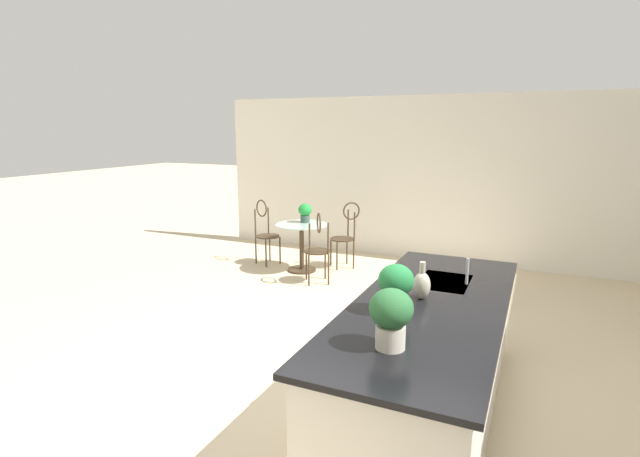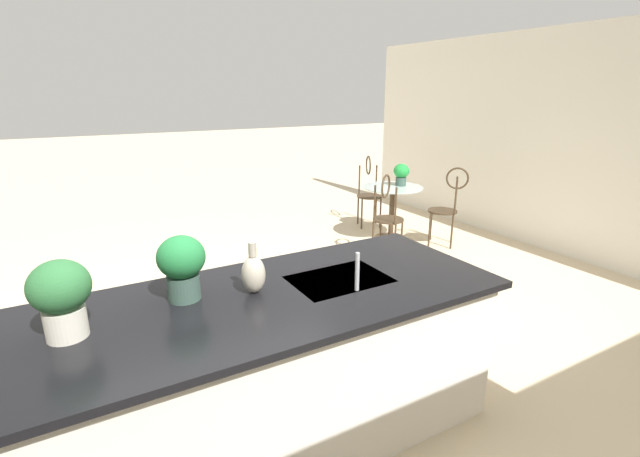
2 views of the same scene
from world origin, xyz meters
TOP-DOWN VIEW (x-y plane):
  - ground_plane at (0.00, 0.00)m, footprint 40.00×40.00m
  - wall_left_window at (-4.26, 0.00)m, footprint 0.12×7.80m
  - kitchen_island at (0.30, 0.85)m, footprint 2.80×1.06m
  - bistro_table at (-2.73, -1.75)m, footprint 0.80×0.80m
  - chair_near_window at (-3.22, -1.21)m, footprint 0.54×0.54m
  - chair_by_island at (-2.26, -1.26)m, footprint 0.53×0.53m
  - chair_toward_desk at (-2.87, -2.48)m, footprint 0.50×0.52m
  - sink_faucet at (-0.25, 1.03)m, footprint 0.02×0.02m
  - potted_plant_on_table at (-2.87, -1.76)m, footprint 0.21×0.21m
  - potted_plant_counter_near at (0.60, 0.67)m, footprint 0.25×0.25m
  - potted_plant_counter_far at (1.15, 0.79)m, footprint 0.26×0.26m
  - vase_on_counter at (0.25, 0.77)m, footprint 0.13×0.13m

SIDE VIEW (x-z plane):
  - ground_plane at x=0.00m, z-range 0.00..0.00m
  - bistro_table at x=-2.73m, z-range 0.08..0.82m
  - kitchen_island at x=0.30m, z-range 0.00..0.92m
  - chair_near_window at x=-3.22m, z-range 0.05..1.09m
  - chair_by_island at x=-2.26m, z-range 0.05..1.09m
  - chair_toward_desk at x=-2.87m, z-range 0.05..1.09m
  - potted_plant_on_table at x=-2.87m, z-range 0.76..1.06m
  - sink_faucet at x=-0.25m, z-range 0.92..1.14m
  - vase_on_counter at x=0.25m, z-range 0.89..1.17m
  - potted_plant_counter_near at x=0.60m, z-range 0.95..1.29m
  - potted_plant_counter_far at x=1.15m, z-range 0.95..1.31m
  - wall_left_window at x=-4.26m, z-range 0.00..2.70m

